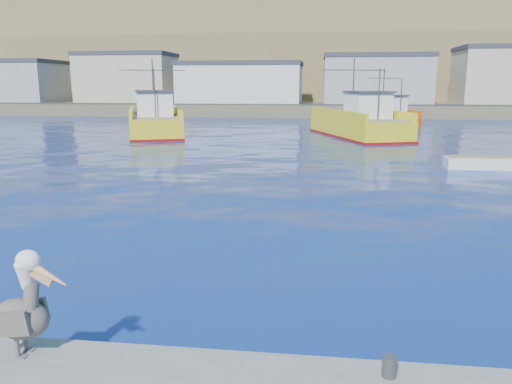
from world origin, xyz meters
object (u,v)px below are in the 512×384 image
trawler_yellow_a (155,122)px  boat_orange (388,116)px  trawler_yellow_b (359,124)px  skiff_mid (480,164)px  pelican (22,310)px

trawler_yellow_a → boat_orange: size_ratio=1.59×
trawler_yellow_b → boat_orange: bearing=71.9°
skiff_mid → pelican: pelican is taller
skiff_mid → trawler_yellow_a: bearing=145.5°
trawler_yellow_a → trawler_yellow_b: trawler_yellow_a is taller
trawler_yellow_a → trawler_yellow_b: size_ratio=1.02×
trawler_yellow_a → trawler_yellow_b: (17.95, 0.03, -0.02)m
trawler_yellow_b → pelican: size_ratio=8.18×
boat_orange → trawler_yellow_b: bearing=-108.1°
trawler_yellow_b → skiff_mid: 16.75m
trawler_yellow_a → trawler_yellow_b: bearing=0.1°
trawler_yellow_a → boat_orange: trawler_yellow_a is taller
trawler_yellow_a → boat_orange: bearing=28.8°
trawler_yellow_b → skiff_mid: size_ratio=3.67×
trawler_yellow_a → pelican: (10.43, -37.17, 0.06)m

